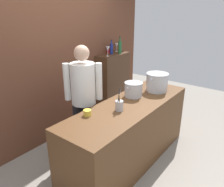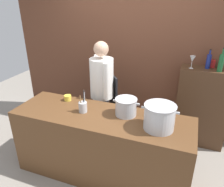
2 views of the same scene
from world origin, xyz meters
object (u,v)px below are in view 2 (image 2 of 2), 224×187
object	(u,v)px
butter_jar	(68,98)
wine_bottle_green	(221,63)
wine_bottle_cobalt	(209,61)
wine_glass_short	(192,60)
utensil_crock	(83,107)
stockpot_small	(126,107)
chef	(102,89)
spice_tin_red	(212,64)
stockpot_large	(159,117)

from	to	relation	value
butter_jar	wine_bottle_green	world-z (taller)	wine_bottle_green
wine_bottle_cobalt	wine_glass_short	world-z (taller)	wine_bottle_cobalt
utensil_crock	wine_glass_short	world-z (taller)	wine_glass_short
wine_glass_short	stockpot_small	bearing A→B (deg)	-123.45
stockpot_small	wine_bottle_green	size ratio (longest dim) A/B	0.98
butter_jar	wine_glass_short	world-z (taller)	wine_glass_short
wine_bottle_cobalt	stockpot_small	bearing A→B (deg)	-129.05
wine_bottle_cobalt	chef	bearing A→B (deg)	-157.16
wine_bottle_cobalt	spice_tin_red	world-z (taller)	wine_bottle_cobalt
chef	spice_tin_red	size ratio (longest dim) A/B	15.74
stockpot_large	butter_jar	xyz separation A→B (m)	(-1.29, 0.26, -0.10)
utensil_crock	wine_glass_short	distance (m)	1.68
utensil_crock	spice_tin_red	world-z (taller)	spice_tin_red
chef	spice_tin_red	distance (m)	1.64
spice_tin_red	wine_glass_short	bearing A→B (deg)	-148.51
utensil_crock	spice_tin_red	xyz separation A→B (m)	(1.45, 1.29, 0.34)
chef	butter_jar	bearing A→B (deg)	98.84
stockpot_small	wine_bottle_cobalt	size ratio (longest dim) A/B	1.18
butter_jar	stockpot_small	bearing A→B (deg)	-6.43
butter_jar	spice_tin_red	bearing A→B (deg)	30.79
utensil_crock	butter_jar	size ratio (longest dim) A/B	3.03
butter_jar	spice_tin_red	xyz separation A→B (m)	(1.80, 1.07, 0.38)
chef	wine_glass_short	distance (m)	1.36
utensil_crock	chef	bearing A→B (deg)	90.30
chef	wine_bottle_cobalt	size ratio (longest dim) A/B	6.00
wine_bottle_green	stockpot_small	bearing A→B (deg)	-136.20
stockpot_small	wine_bottle_green	bearing A→B (deg)	43.80
stockpot_large	wine_glass_short	world-z (taller)	wine_glass_short
butter_jar	spice_tin_red	world-z (taller)	spice_tin_red
utensil_crock	wine_glass_short	size ratio (longest dim) A/B	1.62
wine_bottle_green	spice_tin_red	world-z (taller)	wine_bottle_green
utensil_crock	wine_glass_short	xyz separation A→B (m)	(1.18, 1.12, 0.42)
stockpot_small	spice_tin_red	size ratio (longest dim) A/B	3.10
butter_jar	stockpot_large	bearing A→B (deg)	-11.34
utensil_crock	wine_bottle_cobalt	xyz separation A→B (m)	(1.40, 1.20, 0.40)
butter_jar	wine_bottle_green	size ratio (longest dim) A/B	0.29
wine_bottle_cobalt	spice_tin_red	bearing A→B (deg)	56.44
stockpot_large	butter_jar	bearing A→B (deg)	168.66
chef	utensil_crock	bearing A→B (deg)	140.02
stockpot_large	spice_tin_red	distance (m)	1.46
wine_bottle_cobalt	wine_bottle_green	world-z (taller)	wine_bottle_green
stockpot_large	wine_bottle_green	size ratio (longest dim) A/B	1.21
wine_glass_short	butter_jar	bearing A→B (deg)	-149.34
wine_glass_short	utensil_crock	bearing A→B (deg)	-136.49
chef	stockpot_large	world-z (taller)	chef
chef	wine_glass_short	world-z (taller)	chef
stockpot_large	wine_bottle_cobalt	size ratio (longest dim) A/B	1.45
utensil_crock	wine_bottle_green	world-z (taller)	wine_bottle_green
stockpot_small	wine_bottle_cobalt	bearing A→B (deg)	50.95
chef	stockpot_large	size ratio (longest dim) A/B	4.14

